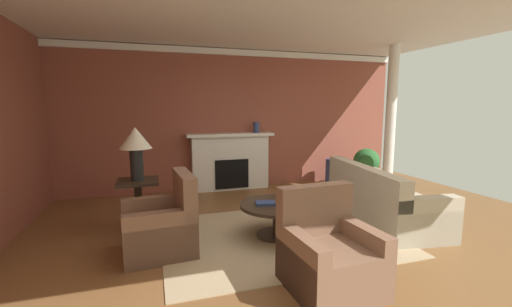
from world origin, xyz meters
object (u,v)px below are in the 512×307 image
(fireplace, at_px, (230,163))
(sofa, at_px, (381,201))
(vase_tall_corner, at_px, (333,172))
(side_table, at_px, (139,201))
(potted_plant, at_px, (366,164))
(vase_mantel_right, at_px, (256,127))
(armchair_near_window, at_px, (162,227))
(coffee_table, at_px, (277,212))
(table_lamp, at_px, (136,143))
(armchair_facing_fireplace, at_px, (329,257))

(fireplace, distance_m, sofa, 3.11)
(vase_tall_corner, bearing_deg, side_table, -159.71)
(potted_plant, bearing_deg, side_table, -166.06)
(potted_plant, bearing_deg, vase_mantel_right, 165.73)
(armchair_near_window, distance_m, potted_plant, 4.81)
(side_table, bearing_deg, coffee_table, -26.44)
(armchair_near_window, relative_size, table_lamp, 1.27)
(sofa, distance_m, vase_tall_corner, 2.32)
(sofa, relative_size, vase_tall_corner, 3.81)
(fireplace, bearing_deg, armchair_facing_fireplace, -89.65)
(table_lamp, height_order, potted_plant, table_lamp)
(table_lamp, relative_size, vase_mantel_right, 3.36)
(fireplace, height_order, table_lamp, table_lamp)
(armchair_facing_fireplace, height_order, vase_mantel_right, vase_mantel_right)
(armchair_near_window, bearing_deg, armchair_facing_fireplace, -40.98)
(fireplace, distance_m, coffee_table, 2.68)
(fireplace, relative_size, vase_tall_corner, 3.12)
(fireplace, relative_size, armchair_facing_fireplace, 1.89)
(armchair_facing_fireplace, relative_size, side_table, 1.36)
(armchair_facing_fireplace, relative_size, vase_tall_corner, 1.64)
(sofa, distance_m, side_table, 3.60)
(coffee_table, bearing_deg, vase_mantel_right, 78.44)
(armchair_near_window, xyz_separation_m, coffee_table, (1.48, 0.03, 0.03))
(armchair_near_window, relative_size, vase_mantel_right, 4.26)
(armchair_near_window, bearing_deg, fireplace, 61.49)
(side_table, distance_m, potted_plant, 4.77)
(fireplace, xyz_separation_m, potted_plant, (2.87, -0.64, -0.07))
(side_table, relative_size, vase_mantel_right, 3.14)
(sofa, height_order, vase_tall_corner, sofa)
(side_table, bearing_deg, sofa, -12.30)
(fireplace, distance_m, armchair_near_window, 3.09)
(vase_tall_corner, bearing_deg, potted_plant, -29.57)
(armchair_facing_fireplace, height_order, potted_plant, armchair_facing_fireplace)
(vase_tall_corner, bearing_deg, coffee_table, -133.57)
(side_table, bearing_deg, armchair_near_window, -72.42)
(fireplace, height_order, vase_mantel_right, vase_mantel_right)
(table_lamp, distance_m, vase_mantel_right, 2.89)
(armchair_facing_fireplace, bearing_deg, fireplace, 90.35)
(armchair_near_window, height_order, coffee_table, armchair_near_window)
(armchair_near_window, bearing_deg, potted_plant, 25.46)
(sofa, bearing_deg, vase_mantel_right, 115.63)
(table_lamp, height_order, vase_tall_corner, table_lamp)
(sofa, distance_m, table_lamp, 3.71)
(armchair_near_window, distance_m, side_table, 0.97)
(sofa, bearing_deg, potted_plant, 59.71)
(vase_mantel_right, distance_m, vase_tall_corner, 2.01)
(side_table, distance_m, table_lamp, 0.82)
(armchair_near_window, relative_size, side_table, 1.36)
(armchair_facing_fireplace, bearing_deg, table_lamp, 128.87)
(armchair_near_window, height_order, potted_plant, armchair_near_window)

